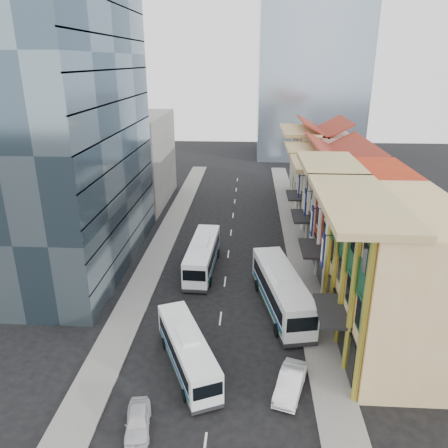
# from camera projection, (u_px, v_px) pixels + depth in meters

# --- Properties ---
(ground) EXTENTS (200.00, 200.00, 0.00)m
(ground) POSITION_uv_depth(u_px,v_px,m) (213.00, 379.00, 31.85)
(ground) COLOR black
(ground) RESTS_ON ground
(sidewalk_right) EXTENTS (3.00, 90.00, 0.15)m
(sidewalk_right) POSITION_uv_depth(u_px,v_px,m) (300.00, 255.00, 51.91)
(sidewalk_right) COLOR slate
(sidewalk_right) RESTS_ON ground
(sidewalk_left) EXTENTS (3.00, 90.00, 0.15)m
(sidewalk_left) POSITION_uv_depth(u_px,v_px,m) (158.00, 252.00, 52.87)
(sidewalk_left) COLOR slate
(sidewalk_left) RESTS_ON ground
(shophouse_tan) EXTENTS (8.00, 14.00, 12.00)m
(shophouse_tan) POSITION_uv_depth(u_px,v_px,m) (399.00, 279.00, 33.63)
(shophouse_tan) COLOR #DDBC7F
(shophouse_tan) RESTS_ON ground
(shophouse_red) EXTENTS (8.00, 10.00, 12.00)m
(shophouse_red) POSITION_uv_depth(u_px,v_px,m) (362.00, 224.00, 44.85)
(shophouse_red) COLOR #AE2F13
(shophouse_red) RESTS_ON ground
(shophouse_cream_near) EXTENTS (8.00, 9.00, 10.00)m
(shophouse_cream_near) POSITION_uv_depth(u_px,v_px,m) (343.00, 205.00, 54.08)
(shophouse_cream_near) COLOR beige
(shophouse_cream_near) RESTS_ON ground
(shophouse_cream_mid) EXTENTS (8.00, 9.00, 10.00)m
(shophouse_cream_mid) POSITION_uv_depth(u_px,v_px,m) (331.00, 186.00, 62.49)
(shophouse_cream_mid) COLOR beige
(shophouse_cream_mid) RESTS_ON ground
(shophouse_cream_far) EXTENTS (8.00, 12.00, 11.00)m
(shophouse_cream_far) POSITION_uv_depth(u_px,v_px,m) (320.00, 166.00, 72.13)
(shophouse_cream_far) COLOR beige
(shophouse_cream_far) RESTS_ON ground
(office_tower) EXTENTS (12.00, 26.00, 30.00)m
(office_tower) POSITION_uv_depth(u_px,v_px,m) (64.00, 130.00, 45.30)
(office_tower) COLOR #374957
(office_tower) RESTS_ON ground
(office_block_far) EXTENTS (10.00, 18.00, 14.00)m
(office_block_far) POSITION_uv_depth(u_px,v_px,m) (135.00, 160.00, 69.55)
(office_block_far) COLOR gray
(office_block_far) RESTS_ON ground
(bus_left_near) EXTENTS (6.10, 10.03, 3.18)m
(bus_left_near) POSITION_uv_depth(u_px,v_px,m) (187.00, 350.00, 32.45)
(bus_left_near) COLOR white
(bus_left_near) RESTS_ON ground
(bus_left_far) EXTENTS (3.10, 11.38, 3.62)m
(bus_left_far) POSITION_uv_depth(u_px,v_px,m) (202.00, 255.00, 47.85)
(bus_left_far) COLOR white
(bus_left_far) RESTS_ON ground
(bus_right) EXTENTS (5.37, 12.86, 4.02)m
(bus_right) POSITION_uv_depth(u_px,v_px,m) (281.00, 290.00, 40.13)
(bus_right) COLOR silver
(bus_right) RESTS_ON ground
(sedan_left) EXTENTS (2.15, 3.99, 1.29)m
(sedan_left) POSITION_uv_depth(u_px,v_px,m) (138.00, 421.00, 27.30)
(sedan_left) COLOR silver
(sedan_left) RESTS_ON ground
(sedan_right) EXTENTS (2.86, 4.87, 1.52)m
(sedan_right) POSITION_uv_depth(u_px,v_px,m) (290.00, 383.00, 30.39)
(sedan_right) COLOR silver
(sedan_right) RESTS_ON ground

